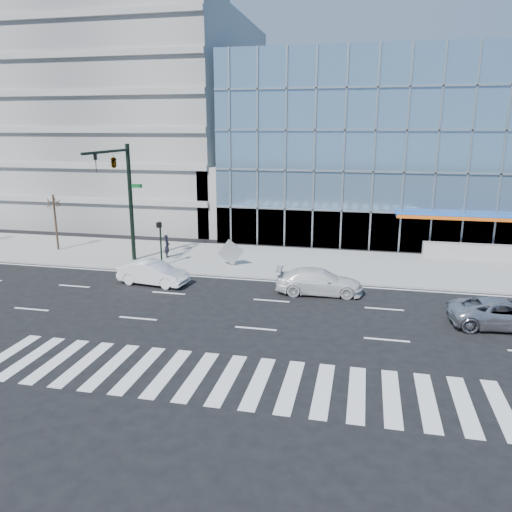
# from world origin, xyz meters

# --- Properties ---
(ground) EXTENTS (160.00, 160.00, 0.00)m
(ground) POSITION_xyz_m (0.00, 0.00, 0.00)
(ground) COLOR black
(ground) RESTS_ON ground
(sidewalk) EXTENTS (120.00, 8.00, 0.15)m
(sidewalk) POSITION_xyz_m (0.00, 8.00, 0.07)
(sidewalk) COLOR gray
(sidewalk) RESTS_ON ground
(theatre_building) EXTENTS (42.00, 26.00, 15.00)m
(theatre_building) POSITION_xyz_m (14.00, 26.00, 7.50)
(theatre_building) COLOR #6E95B8
(theatre_building) RESTS_ON ground
(parking_garage) EXTENTS (24.00, 24.00, 20.00)m
(parking_garage) POSITION_xyz_m (-20.00, 26.00, 10.00)
(parking_garage) COLOR gray
(parking_garage) RESTS_ON ground
(ramp_block) EXTENTS (6.00, 8.00, 6.00)m
(ramp_block) POSITION_xyz_m (-6.00, 18.00, 3.00)
(ramp_block) COLOR gray
(ramp_block) RESTS_ON ground
(tower_far_mid) EXTENTS (13.00, 13.00, 60.00)m
(tower_far_mid) POSITION_xyz_m (-58.00, 64.00, 30.00)
(tower_far_mid) COLOR #48647D
(tower_far_mid) RESTS_ON ground
(tower_backdrop) EXTENTS (14.00, 14.00, 48.00)m
(tower_backdrop) POSITION_xyz_m (-30.00, 70.00, 24.00)
(tower_backdrop) COLOR gray
(tower_backdrop) RESTS_ON ground
(traffic_signal) EXTENTS (1.14, 5.74, 8.00)m
(traffic_signal) POSITION_xyz_m (-11.00, 4.57, 6.16)
(traffic_signal) COLOR black
(traffic_signal) RESTS_ON sidewalk
(ped_signal_post) EXTENTS (0.30, 0.33, 3.00)m
(ped_signal_post) POSITION_xyz_m (-8.50, 4.94, 2.14)
(ped_signal_post) COLOR black
(ped_signal_post) RESTS_ON sidewalk
(street_tree_near) EXTENTS (1.10, 1.10, 4.23)m
(street_tree_near) POSITION_xyz_m (-18.00, 7.50, 3.78)
(street_tree_near) COLOR #332319
(street_tree_near) RESTS_ON sidewalk
(silver_suv) EXTENTS (5.10, 2.67, 1.37)m
(silver_suv) POSITION_xyz_m (11.37, -1.30, 0.69)
(silver_suv) COLOR silver
(silver_suv) RESTS_ON ground
(white_suv) EXTENTS (5.04, 2.35, 1.42)m
(white_suv) POSITION_xyz_m (2.41, 1.80, 0.71)
(white_suv) COLOR silver
(white_suv) RESTS_ON ground
(white_sedan) EXTENTS (4.44, 2.05, 1.41)m
(white_sedan) POSITION_xyz_m (-7.53, 1.40, 0.70)
(white_sedan) COLOR white
(white_sedan) RESTS_ON ground
(pedestrian) EXTENTS (0.54, 0.68, 1.64)m
(pedestrian) POSITION_xyz_m (-8.94, 7.08, 0.97)
(pedestrian) COLOR black
(pedestrian) RESTS_ON sidewalk
(tilted_panel) EXTENTS (1.82, 0.20, 1.82)m
(tilted_panel) POSITION_xyz_m (-3.92, 5.96, 1.06)
(tilted_panel) COLOR gray
(tilted_panel) RESTS_ON sidewalk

